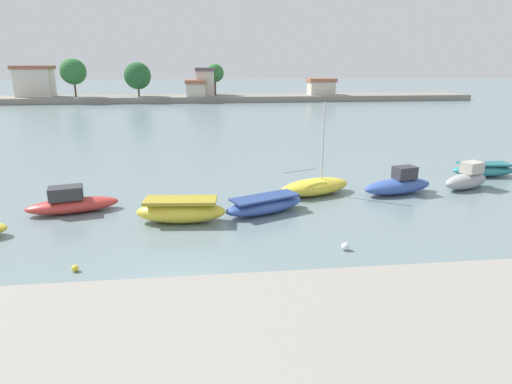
{
  "coord_description": "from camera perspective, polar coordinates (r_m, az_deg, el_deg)",
  "views": [
    {
      "loc": [
        1.44,
        -13.54,
        7.81
      ],
      "look_at": [
        4.26,
        10.93,
        0.44
      ],
      "focal_mm": 30.56,
      "sensor_mm": 36.0,
      "label": 1
    }
  ],
  "objects": [
    {
      "name": "moored_boat_7",
      "position": [
        30.89,
        25.89,
        1.54
      ],
      "size": [
        3.79,
        2.5,
        1.72
      ],
      "rotation": [
        0.0,
        0.0,
        0.38
      ],
      "color": "#9E9EA3",
      "rests_on": "ground"
    },
    {
      "name": "moored_boat_3",
      "position": [
        22.33,
        -9.79,
        -2.45
      ],
      "size": [
        4.62,
        2.04,
        1.23
      ],
      "rotation": [
        0.0,
        0.0,
        -0.09
      ],
      "color": "yellow",
      "rests_on": "ground"
    },
    {
      "name": "distant_shoreline",
      "position": [
        92.61,
        -9.98,
        12.82
      ],
      "size": [
        113.99,
        9.74,
        8.49
      ],
      "color": "gray",
      "rests_on": "ground"
    },
    {
      "name": "ground_plane",
      "position": [
        15.7,
        -11.27,
        -13.52
      ],
      "size": [
        400.0,
        400.0,
        0.0
      ],
      "primitive_type": "plane",
      "color": "slate"
    },
    {
      "name": "moored_boat_5",
      "position": [
        26.83,
        7.73,
        0.71
      ],
      "size": [
        5.05,
        3.36,
        5.59
      ],
      "rotation": [
        0.0,
        0.0,
        0.36
      ],
      "color": "yellow",
      "rests_on": "ground"
    },
    {
      "name": "mooring_buoy_0",
      "position": [
        18.52,
        -22.61,
        -9.2
      ],
      "size": [
        0.26,
        0.26,
        0.26
      ],
      "primitive_type": "sphere",
      "color": "yellow",
      "rests_on": "ground"
    },
    {
      "name": "moored_boat_4",
      "position": [
        23.37,
        1.15,
        -1.71
      ],
      "size": [
        4.86,
        3.28,
        0.93
      ],
      "rotation": [
        0.0,
        0.0,
        0.42
      ],
      "color": "#3856A8",
      "rests_on": "ground"
    },
    {
      "name": "moored_boat_6",
      "position": [
        28.16,
        18.16,
        0.92
      ],
      "size": [
        4.9,
        2.59,
        1.68
      ],
      "rotation": [
        0.0,
        0.0,
        0.24
      ],
      "color": "#3856A8",
      "rests_on": "ground"
    },
    {
      "name": "moored_boat_2",
      "position": [
        25.44,
        -23.0,
        -1.33
      ],
      "size": [
        4.94,
        2.56,
        1.46
      ],
      "rotation": [
        0.0,
        0.0,
        0.24
      ],
      "color": "#C63833",
      "rests_on": "ground"
    },
    {
      "name": "mooring_buoy_3",
      "position": [
        19.31,
        11.61,
        -7.0
      ],
      "size": [
        0.34,
        0.34,
        0.34
      ],
      "primitive_type": "sphere",
      "color": "white",
      "rests_on": "ground"
    },
    {
      "name": "moored_boat_8",
      "position": [
        34.97,
        27.64,
        2.59
      ],
      "size": [
        4.51,
        1.93,
        0.94
      ],
      "rotation": [
        0.0,
        0.0,
        -0.09
      ],
      "color": "teal",
      "rests_on": "ground"
    }
  ]
}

